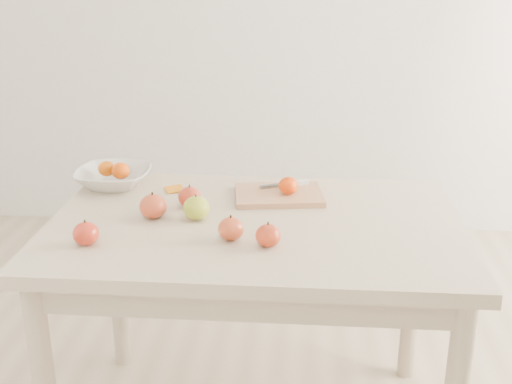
{
  "coord_description": "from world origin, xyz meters",
  "views": [
    {
      "loc": [
        0.14,
        -1.73,
        1.47
      ],
      "look_at": [
        0.0,
        0.05,
        0.82
      ],
      "focal_mm": 45.0,
      "sensor_mm": 36.0,
      "label": 1
    }
  ],
  "objects": [
    {
      "name": "orange_peel_b",
      "position": [
        -0.24,
        0.21,
        0.75
      ],
      "size": [
        0.06,
        0.05,
        0.01
      ],
      "primitive_type": "cube",
      "rotation": [
        -0.14,
        0.0,
        -0.6
      ],
      "color": "orange",
      "rests_on": "table"
    },
    {
      "name": "board_tangerine",
      "position": [
        0.09,
        0.18,
        0.8
      ],
      "size": [
        0.06,
        0.06,
        0.05
      ],
      "primitive_type": "ellipsoid",
      "color": "#DC3D07",
      "rests_on": "cutting_board"
    },
    {
      "name": "fruit_bowl",
      "position": [
        -0.5,
        0.26,
        0.78
      ],
      "size": [
        0.25,
        0.25,
        0.06
      ],
      "primitive_type": "imported",
      "color": "silver",
      "rests_on": "table"
    },
    {
      "name": "apple_red_b",
      "position": [
        -0.3,
        -0.0,
        0.79
      ],
      "size": [
        0.08,
        0.08,
        0.07
      ],
      "primitive_type": "ellipsoid",
      "color": "maroon",
      "rests_on": "table"
    },
    {
      "name": "apple_red_d",
      "position": [
        -0.44,
        -0.2,
        0.78
      ],
      "size": [
        0.07,
        0.07,
        0.06
      ],
      "primitive_type": "ellipsoid",
      "color": "#9B0914",
      "rests_on": "table"
    },
    {
      "name": "bowl_tangerine_far",
      "position": [
        -0.47,
        0.25,
        0.81
      ],
      "size": [
        0.06,
        0.06,
        0.05
      ],
      "primitive_type": "ellipsoid",
      "color": "#DB4607",
      "rests_on": "fruit_bowl"
    },
    {
      "name": "apple_red_e",
      "position": [
        0.05,
        -0.18,
        0.78
      ],
      "size": [
        0.07,
        0.07,
        0.06
      ],
      "primitive_type": "ellipsoid",
      "color": "maroon",
      "rests_on": "table"
    },
    {
      "name": "apple_red_a",
      "position": [
        -0.21,
        0.09,
        0.78
      ],
      "size": [
        0.07,
        0.07,
        0.06
      ],
      "primitive_type": "ellipsoid",
      "color": "maroon",
      "rests_on": "table"
    },
    {
      "name": "apple_red_c",
      "position": [
        -0.05,
        -0.14,
        0.78
      ],
      "size": [
        0.07,
        0.07,
        0.06
      ],
      "primitive_type": "ellipsoid",
      "color": "#A21615",
      "rests_on": "table"
    },
    {
      "name": "bowl_tangerine_near",
      "position": [
        -0.52,
        0.27,
        0.81
      ],
      "size": [
        0.06,
        0.06,
        0.05
      ],
      "primitive_type": "ellipsoid",
      "color": "#CC5507",
      "rests_on": "fruit_bowl"
    },
    {
      "name": "paring_knife",
      "position": [
        0.11,
        0.27,
        0.78
      ],
      "size": [
        0.16,
        0.08,
        0.01
      ],
      "color": "silver",
      "rests_on": "cutting_board"
    },
    {
      "name": "cutting_board",
      "position": [
        0.06,
        0.19,
        0.76
      ],
      "size": [
        0.3,
        0.24,
        0.02
      ],
      "primitive_type": "cube",
      "rotation": [
        0.0,
        0.0,
        0.13
      ],
      "color": "tan",
      "rests_on": "table"
    },
    {
      "name": "table",
      "position": [
        0.0,
        0.0,
        0.65
      ],
      "size": [
        1.2,
        0.8,
        0.75
      ],
      "color": "#C3AF94",
      "rests_on": "ground"
    },
    {
      "name": "apple_green",
      "position": [
        -0.17,
        -0.0,
        0.79
      ],
      "size": [
        0.08,
        0.08,
        0.07
      ],
      "primitive_type": "ellipsoid",
      "color": "olive",
      "rests_on": "table"
    },
    {
      "name": "orange_peel_a",
      "position": [
        -0.28,
        0.23,
        0.75
      ],
      "size": [
        0.07,
        0.07,
        0.01
      ],
      "primitive_type": "cube",
      "rotation": [
        0.21,
        0.0,
        0.55
      ],
      "color": "orange",
      "rests_on": "table"
    }
  ]
}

